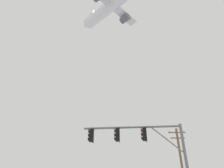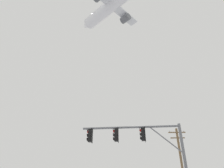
# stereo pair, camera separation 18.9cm
# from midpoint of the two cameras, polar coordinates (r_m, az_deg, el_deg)

# --- Properties ---
(signal_pole_near) EXTENTS (7.04, 0.85, 5.72)m
(signal_pole_near) POSITION_cam_midpoint_polar(r_m,az_deg,el_deg) (14.28, 8.14, -16.63)
(signal_pole_near) COLOR slate
(signal_pole_near) RESTS_ON ground
(utility_pole) EXTENTS (2.20, 0.28, 8.46)m
(utility_pole) POSITION_cam_midpoint_polar(r_m,az_deg,el_deg) (26.55, 19.43, -20.53)
(utility_pole) COLOR brown
(utility_pole) RESTS_ON ground
(airplane) EXTENTS (23.42, 22.18, 7.83)m
(airplane) POSITION_cam_midpoint_polar(r_m,az_deg,el_deg) (68.69, -0.38, 22.05)
(airplane) COLOR white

